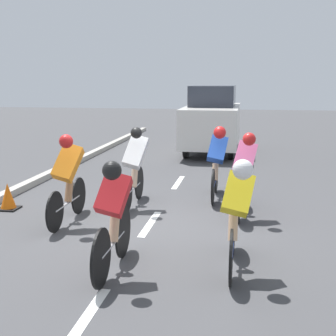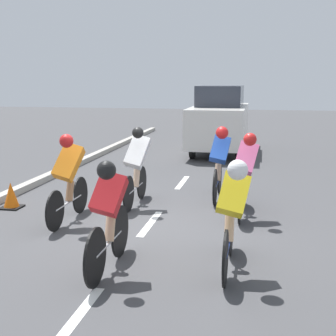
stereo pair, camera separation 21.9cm
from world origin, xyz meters
name	(u,v)px [view 2 (the right image)]	position (x,y,z in m)	size (l,w,h in m)	color
ground_plane	(153,221)	(0.00, 0.00, 0.00)	(60.00, 60.00, 0.00)	#424244
lane_stripe_near	(76,318)	(0.00, 3.36, 0.00)	(0.12, 1.40, 0.01)	white
lane_stripe_mid	(150,223)	(0.00, 0.16, 0.00)	(0.12, 1.40, 0.01)	white
lane_stripe_far	(182,182)	(0.00, -3.04, 0.00)	(0.12, 1.40, 0.01)	white
cyclist_orange	(68,176)	(1.32, 0.38, 0.80)	(0.46, 1.70, 1.52)	black
cyclist_red	(109,214)	(0.03, 2.21, 0.76)	(0.42, 1.67, 1.45)	black
cyclist_white	(137,164)	(0.50, -0.86, 0.80)	(0.46, 1.61, 1.52)	black
cyclist_blue	(219,161)	(-0.97, -1.61, 0.79)	(0.42, 1.66, 1.49)	black
cyclist_pink	(244,173)	(-1.49, -0.55, 0.78)	(0.44, 1.67, 1.50)	black
cyclist_yellow	(232,211)	(-1.44, 1.89, 0.78)	(0.42, 1.67, 1.46)	black
support_car	(220,119)	(-0.42, -7.85, 1.08)	(1.70, 4.40, 2.15)	black
traffic_cone	(11,196)	(2.75, -0.26, 0.24)	(0.36, 0.36, 0.49)	black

